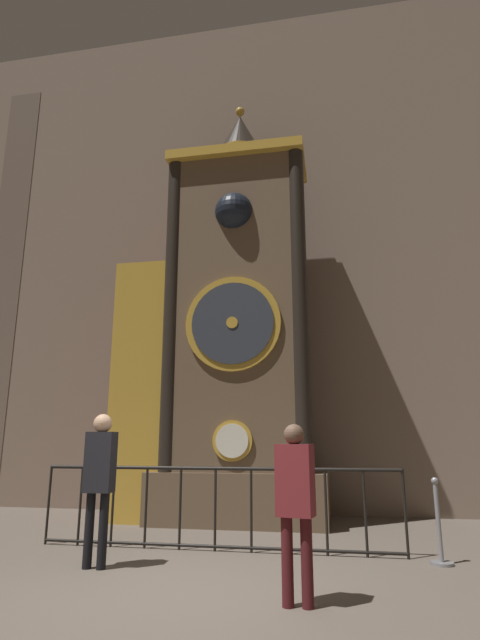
{
  "coord_description": "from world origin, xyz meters",
  "views": [
    {
      "loc": [
        1.56,
        -5.12,
        1.47
      ],
      "look_at": [
        -0.25,
        4.46,
        3.83
      ],
      "focal_mm": 28.0,
      "sensor_mm": 36.0,
      "label": 1
    }
  ],
  "objects_px": {
    "clock_tower": "(224,332)",
    "visitor_far": "(295,494)",
    "stanchion_post": "(440,536)",
    "visitor_near": "(100,472)"
  },
  "relations": [
    {
      "from": "clock_tower",
      "to": "visitor_far",
      "type": "bearing_deg",
      "value": -69.25
    },
    {
      "from": "visitor_near",
      "to": "stanchion_post",
      "type": "distance_m",
      "value": 4.25
    },
    {
      "from": "stanchion_post",
      "to": "clock_tower",
      "type": "bearing_deg",
      "value": 141.69
    },
    {
      "from": "visitor_far",
      "to": "stanchion_post",
      "type": "bearing_deg",
      "value": 61.76
    },
    {
      "from": "clock_tower",
      "to": "stanchion_post",
      "type": "height_order",
      "value": "clock_tower"
    },
    {
      "from": "clock_tower",
      "to": "visitor_near",
      "type": "height_order",
      "value": "clock_tower"
    },
    {
      "from": "visitor_near",
      "to": "visitor_far",
      "type": "relative_size",
      "value": 1.1
    },
    {
      "from": "visitor_near",
      "to": "stanchion_post",
      "type": "bearing_deg",
      "value": 11.12
    },
    {
      "from": "visitor_near",
      "to": "visitor_far",
      "type": "height_order",
      "value": "visitor_near"
    },
    {
      "from": "visitor_far",
      "to": "clock_tower",
      "type": "bearing_deg",
      "value": 122.25
    }
  ]
}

